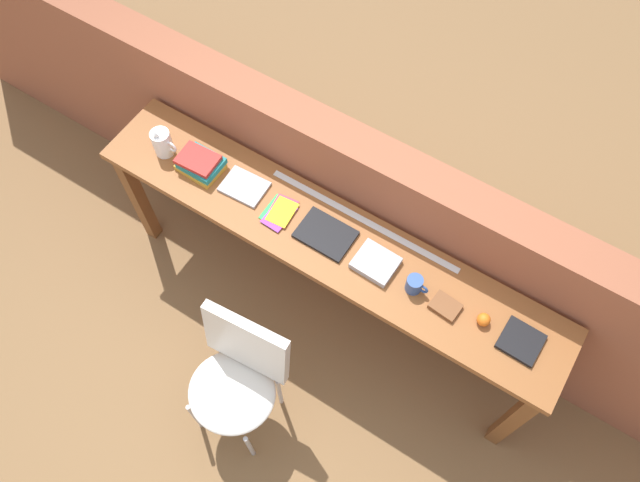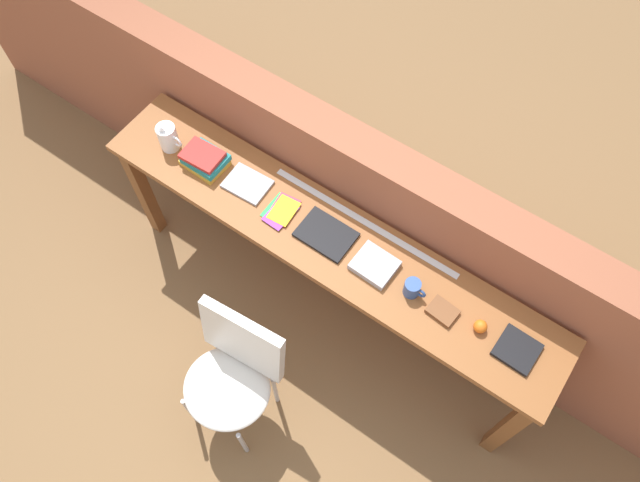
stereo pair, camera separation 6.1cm
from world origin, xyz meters
name	(u,v)px [view 2 (the right image)]	position (x,y,z in m)	size (l,w,h in m)	color
ground_plane	(296,344)	(0.00, 0.00, 0.00)	(40.00, 40.00, 0.00)	brown
brick_wall_back	(361,214)	(0.00, 0.64, 0.61)	(6.00, 0.20, 1.22)	#935138
sideboard	(326,249)	(0.00, 0.30, 0.74)	(2.50, 0.44, 0.88)	brown
chair_white_moulded	(233,372)	(-0.05, -0.43, 0.53)	(0.48, 0.49, 0.89)	silver
pitcher_white	(168,137)	(-0.96, 0.27, 0.96)	(0.14, 0.10, 0.18)	white
book_stack_leftmost	(205,159)	(-0.74, 0.29, 0.92)	(0.22, 0.18, 0.09)	gold
magazine_cycling	(247,184)	(-0.49, 0.31, 0.89)	(0.22, 0.17, 0.02)	#9E9EA3
pamphlet_pile_colourful	(281,211)	(-0.26, 0.28, 0.89)	(0.15, 0.20, 0.01)	orange
book_open_centre	(326,235)	(0.00, 0.30, 0.89)	(0.27, 0.19, 0.02)	black
book_grey_hardcover	(375,265)	(0.28, 0.29, 0.90)	(0.19, 0.17, 0.04)	#9E9EA3
mug	(413,288)	(0.49, 0.28, 0.92)	(0.11, 0.08, 0.09)	#2D4C8C
leather_journal_brown	(443,311)	(0.66, 0.27, 0.89)	(0.13, 0.10, 0.02)	brown
sports_ball_small	(480,326)	(0.83, 0.30, 0.91)	(0.06, 0.06, 0.06)	orange
book_repair_rightmost	(517,350)	(1.01, 0.30, 0.89)	(0.18, 0.17, 0.02)	black
ruler_metal_back_edge	(364,222)	(0.11, 0.47, 0.88)	(1.04, 0.03, 0.00)	silver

